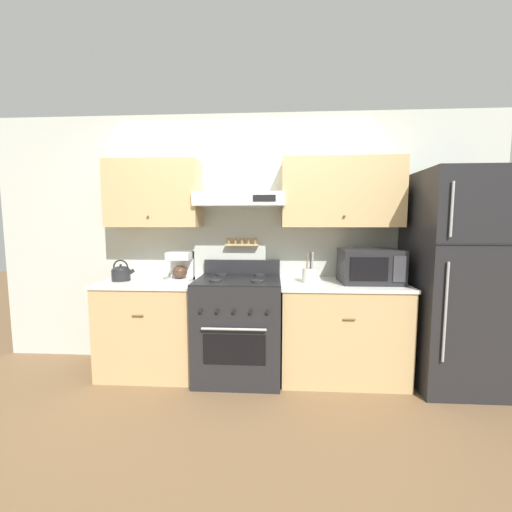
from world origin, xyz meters
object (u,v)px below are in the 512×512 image
Objects in this scene: coffee_maker at (181,266)px; microwave at (370,266)px; stove_range at (239,326)px; tea_kettle at (121,273)px; refrigerator at (457,280)px; utensil_crock at (310,275)px.

coffee_maker is 1.77m from microwave.
tea_kettle reaches higher than stove_range.
microwave is at bearing -0.28° from coffee_maker.
refrigerator is at bearing -0.95° from stove_range.
refrigerator is 1.30m from utensil_crock.
tea_kettle is 0.41× the size of microwave.
utensil_crock reaches higher than stove_range.
microwave is at bearing 0.43° from tea_kettle.
stove_range is at bearing -3.60° from coffee_maker.
microwave is (2.35, 0.02, 0.08)m from tea_kettle.
refrigerator is (1.96, -0.03, 0.48)m from stove_range.
refrigerator is at bearing -1.53° from coffee_maker.
stove_range is 0.83m from utensil_crock.
microwave is at bearing 175.50° from refrigerator.
microwave is at bearing 1.24° from stove_range.
coffee_maker is at bearing 178.76° from utensil_crock.
refrigerator reaches higher than tea_kettle.
microwave is (-0.75, 0.06, 0.11)m from refrigerator.
utensil_crock is (-1.30, 0.04, 0.02)m from refrigerator.
tea_kettle is at bearing -180.00° from utensil_crock.
stove_range is at bearing 179.05° from refrigerator.
refrigerator is at bearing -1.81° from utensil_crock.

